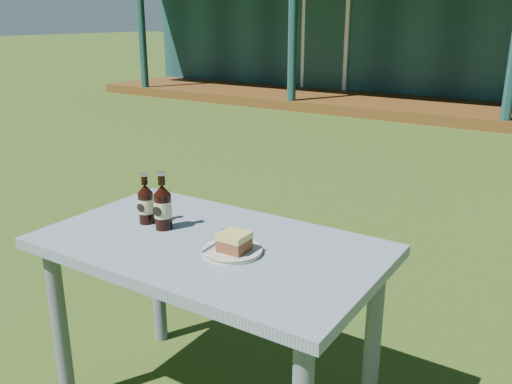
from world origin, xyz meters
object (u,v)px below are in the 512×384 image
Objects in this scene: cola_bottle_near at (163,206)px; cola_bottle_far at (146,203)px; cafe_table at (210,268)px; plate at (232,250)px; cake_slice at (234,242)px.

cola_bottle_near is 0.09m from cola_bottle_far.
cafe_table is 0.36m from cola_bottle_far.
plate is 0.44m from cola_bottle_far.
cake_slice is at bearing -16.47° from cafe_table.
plate is at bearing 157.28° from cake_slice.
plate is 2.22× the size of cake_slice.
cafe_table is 0.20m from cake_slice.
plate is 0.35m from cola_bottle_near.
cola_bottle_near reaches higher than cola_bottle_far.
cafe_table is at bearing -1.63° from cola_bottle_near.
cafe_table is at bearing 163.53° from cake_slice.
plate is (0.12, -0.03, 0.11)m from cafe_table.
cola_bottle_far reaches higher than cafe_table.
cola_bottle_near is (-0.34, 0.04, 0.08)m from plate.
plate reaches higher than cafe_table.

